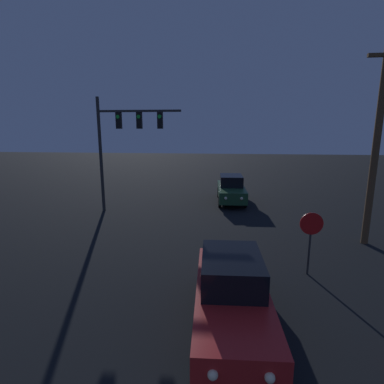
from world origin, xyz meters
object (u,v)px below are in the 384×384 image
object	(u,v)px
stop_sign	(311,232)
utility_pole	(377,141)
car_far	(231,189)
car_near	(232,293)
traffic_signal_mast	(122,135)

from	to	relation	value
stop_sign	utility_pole	distance (m)	5.26
car_far	utility_pole	xyz separation A→B (m)	(5.47, -6.93, 3.42)
car_near	stop_sign	bearing A→B (deg)	-133.89
car_far	stop_sign	bearing A→B (deg)	100.58
car_near	traffic_signal_mast	bearing A→B (deg)	-61.60
traffic_signal_mast	stop_sign	xyz separation A→B (m)	(8.54, -7.05, -2.96)
car_far	utility_pole	bearing A→B (deg)	125.99
car_near	car_far	world-z (taller)	same
car_near	utility_pole	world-z (taller)	utility_pole
utility_pole	car_near	bearing A→B (deg)	-133.59
car_far	traffic_signal_mast	xyz separation A→B (m)	(-6.24, -3.01, 3.58)
car_near	stop_sign	xyz separation A→B (m)	(2.61, 2.94, 0.62)
car_near	traffic_signal_mast	size ratio (longest dim) A/B	0.74
car_far	traffic_signal_mast	distance (m)	7.80
traffic_signal_mast	utility_pole	bearing A→B (deg)	-18.50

